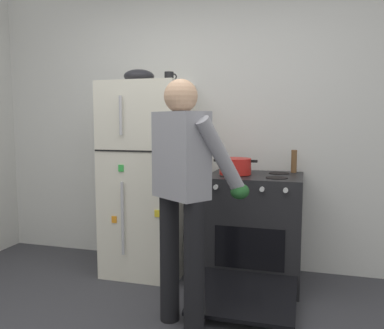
{
  "coord_description": "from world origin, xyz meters",
  "views": [
    {
      "loc": [
        0.87,
        -1.68,
        1.34
      ],
      "look_at": [
        0.01,
        1.32,
        1.0
      ],
      "focal_mm": 37.06,
      "sensor_mm": 36.0,
      "label": 1
    }
  ],
  "objects_px": {
    "coffee_mug": "(169,77)",
    "stove_range": "(254,230)",
    "pepper_mill": "(294,161)",
    "person_cook": "(185,183)",
    "mixing_bowl": "(139,76)",
    "refrigerator": "(149,178)",
    "red_pot": "(235,166)"
  },
  "relations": [
    {
      "from": "stove_range",
      "to": "person_cook",
      "type": "bearing_deg",
      "value": -111.48
    },
    {
      "from": "stove_range",
      "to": "mixing_bowl",
      "type": "xyz_separation_m",
      "value": [
        -1.03,
        0.02,
        1.29
      ]
    },
    {
      "from": "person_cook",
      "to": "refrigerator",
      "type": "bearing_deg",
      "value": 124.56
    },
    {
      "from": "coffee_mug",
      "to": "red_pot",
      "type": "bearing_deg",
      "value": -9.41
    },
    {
      "from": "refrigerator",
      "to": "red_pot",
      "type": "height_order",
      "value": "refrigerator"
    },
    {
      "from": "coffee_mug",
      "to": "mixing_bowl",
      "type": "distance_m",
      "value": 0.27
    },
    {
      "from": "stove_range",
      "to": "refrigerator",
      "type": "bearing_deg",
      "value": 178.94
    },
    {
      "from": "pepper_mill",
      "to": "mixing_bowl",
      "type": "relative_size",
      "value": 0.73
    },
    {
      "from": "pepper_mill",
      "to": "coffee_mug",
      "type": "bearing_deg",
      "value": -171.97
    },
    {
      "from": "coffee_mug",
      "to": "pepper_mill",
      "type": "bearing_deg",
      "value": 8.03
    },
    {
      "from": "red_pot",
      "to": "pepper_mill",
      "type": "bearing_deg",
      "value": 28.52
    },
    {
      "from": "person_cook",
      "to": "coffee_mug",
      "type": "xyz_separation_m",
      "value": [
        -0.42,
        0.93,
        0.77
      ]
    },
    {
      "from": "mixing_bowl",
      "to": "red_pot",
      "type": "bearing_deg",
      "value": -3.3
    },
    {
      "from": "person_cook",
      "to": "coffee_mug",
      "type": "distance_m",
      "value": 1.28
    },
    {
      "from": "stove_range",
      "to": "red_pot",
      "type": "relative_size",
      "value": 3.37
    },
    {
      "from": "stove_range",
      "to": "pepper_mill",
      "type": "height_order",
      "value": "pepper_mill"
    },
    {
      "from": "stove_range",
      "to": "mixing_bowl",
      "type": "relative_size",
      "value": 4.58
    },
    {
      "from": "refrigerator",
      "to": "person_cook",
      "type": "xyz_separation_m",
      "value": [
        0.61,
        -0.88,
        0.11
      ]
    },
    {
      "from": "coffee_mug",
      "to": "pepper_mill",
      "type": "xyz_separation_m",
      "value": [
        1.06,
        0.15,
        -0.72
      ]
    },
    {
      "from": "coffee_mug",
      "to": "stove_range",
      "type": "bearing_deg",
      "value": -5.07
    },
    {
      "from": "coffee_mug",
      "to": "person_cook",
      "type": "bearing_deg",
      "value": -65.51
    },
    {
      "from": "stove_range",
      "to": "mixing_bowl",
      "type": "height_order",
      "value": "mixing_bowl"
    },
    {
      "from": "pepper_mill",
      "to": "mixing_bowl",
      "type": "bearing_deg",
      "value": -171.42
    },
    {
      "from": "stove_range",
      "to": "person_cook",
      "type": "xyz_separation_m",
      "value": [
        -0.34,
        -0.86,
        0.51
      ]
    },
    {
      "from": "red_pot",
      "to": "coffee_mug",
      "type": "distance_m",
      "value": 0.97
    },
    {
      "from": "stove_range",
      "to": "pepper_mill",
      "type": "xyz_separation_m",
      "value": [
        0.3,
        0.22,
        0.56
      ]
    },
    {
      "from": "red_pot",
      "to": "pepper_mill",
      "type": "xyz_separation_m",
      "value": [
        0.46,
        0.25,
        0.03
      ]
    },
    {
      "from": "stove_range",
      "to": "mixing_bowl",
      "type": "bearing_deg",
      "value": 179.01
    },
    {
      "from": "person_cook",
      "to": "pepper_mill",
      "type": "bearing_deg",
      "value": 59.39
    },
    {
      "from": "person_cook",
      "to": "pepper_mill",
      "type": "xyz_separation_m",
      "value": [
        0.64,
        1.08,
        0.05
      ]
    },
    {
      "from": "coffee_mug",
      "to": "refrigerator",
      "type": "bearing_deg",
      "value": -164.6
    },
    {
      "from": "person_cook",
      "to": "mixing_bowl",
      "type": "bearing_deg",
      "value": 127.93
    }
  ]
}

